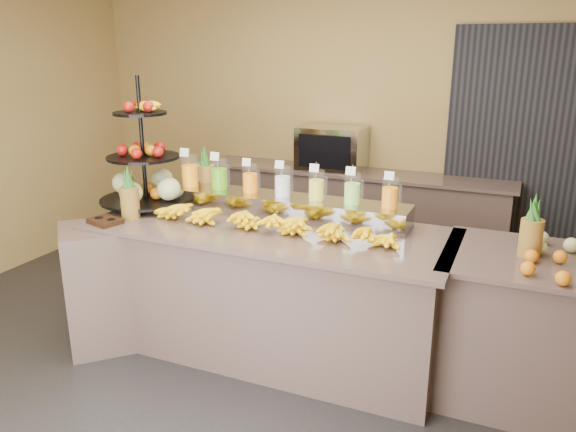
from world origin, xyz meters
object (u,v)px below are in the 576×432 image
Objects in this scene: pitcher_tray at (283,206)px; right_fruit_pile at (555,256)px; fruit_stand at (150,175)px; condiment_caddy at (105,221)px; banana_heap at (273,219)px; oven_warmer at (332,148)px.

pitcher_tray is 1.82m from right_fruit_pile.
fruit_stand is 0.54m from condiment_caddy.
fruit_stand is (-1.03, -0.17, 0.17)m from pitcher_tray.
pitcher_tray is 0.32m from banana_heap.
banana_heap is at bearing 16.60° from condiment_caddy.
banana_heap is 2.87× the size of oven_warmer.
fruit_stand reaches higher than oven_warmer.
fruit_stand is 2.01m from oven_warmer.
condiment_caddy is at bearing -163.40° from banana_heap.
pitcher_tray is 1.05m from fruit_stand.
oven_warmer is (-0.20, 1.67, 0.14)m from pitcher_tray.
fruit_stand reaches higher than banana_heap.
fruit_stand is (-1.10, 0.15, 0.17)m from banana_heap.
banana_heap is at bearing -77.08° from pitcher_tray.
banana_heap is 1.87× the size of fruit_stand.
condiment_caddy is (-1.14, -0.34, -0.06)m from banana_heap.
oven_warmer is at bearing 69.65° from condiment_caddy.
fruit_stand is at bearing 177.22° from right_fruit_pile.
condiment_caddy is 0.34× the size of oven_warmer.
banana_heap is at bearing -179.63° from right_fruit_pile.
pitcher_tray is at bearing 102.92° from banana_heap.
right_fruit_pile is at bearing -45.18° from oven_warmer.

